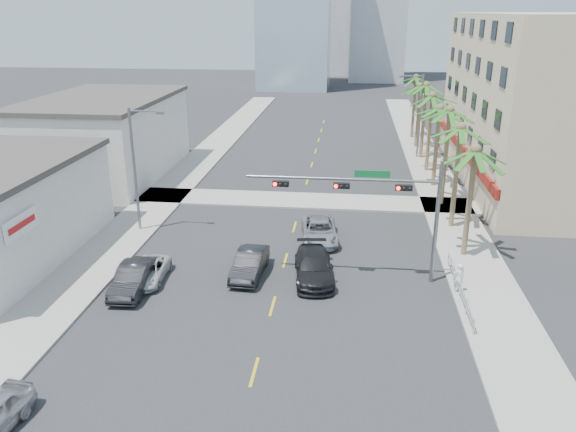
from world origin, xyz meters
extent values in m
plane|color=#262628|center=(0.00, 0.00, 0.00)|extent=(260.00, 260.00, 0.00)
cube|color=gray|center=(12.00, 20.00, 0.07)|extent=(4.00, 120.00, 0.15)
cube|color=gray|center=(-12.00, 20.00, 0.07)|extent=(4.00, 120.00, 0.15)
cube|color=gray|center=(0.00, 22.00, 0.07)|extent=(80.00, 4.00, 0.15)
cube|color=#CDB290|center=(22.00, 30.00, 7.50)|extent=(15.00, 28.00, 15.00)
cube|color=maroon|center=(14.40, 30.00, 3.00)|extent=(0.30, 28.00, 0.80)
cube|color=beige|center=(-19.50, 28.00, 3.60)|extent=(11.00, 18.00, 7.20)
cylinder|color=slate|center=(9.00, 8.00, 3.60)|extent=(0.24, 0.24, 7.20)
cylinder|color=slate|center=(3.50, 8.00, 6.20)|extent=(11.00, 0.16, 0.16)
cube|color=#0C662D|center=(5.20, 8.00, 6.55)|extent=(2.00, 0.05, 0.40)
cube|color=black|center=(7.00, 7.85, 5.85)|extent=(0.95, 0.28, 0.32)
sphere|color=#FF0C05|center=(6.68, 7.69, 5.85)|extent=(0.22, 0.22, 0.22)
cube|color=black|center=(3.50, 7.85, 5.85)|extent=(0.95, 0.28, 0.32)
sphere|color=#FF0C05|center=(3.18, 7.69, 5.85)|extent=(0.22, 0.22, 0.22)
cube|color=black|center=(0.00, 7.85, 5.85)|extent=(0.95, 0.28, 0.32)
sphere|color=#FF0C05|center=(-0.32, 7.69, 5.85)|extent=(0.22, 0.22, 0.22)
cylinder|color=brown|center=(11.60, 12.00, 3.60)|extent=(0.36, 0.36, 7.20)
cylinder|color=brown|center=(11.60, 17.20, 3.78)|extent=(0.36, 0.36, 7.56)
cylinder|color=brown|center=(11.60, 22.40, 3.96)|extent=(0.36, 0.36, 7.92)
cylinder|color=brown|center=(11.60, 27.60, 3.60)|extent=(0.36, 0.36, 7.20)
cylinder|color=brown|center=(11.60, 32.80, 3.78)|extent=(0.36, 0.36, 7.56)
cylinder|color=brown|center=(11.60, 38.00, 3.96)|extent=(0.36, 0.36, 7.92)
cylinder|color=brown|center=(11.60, 43.20, 3.60)|extent=(0.36, 0.36, 7.20)
cylinder|color=brown|center=(11.60, 48.40, 3.78)|extent=(0.36, 0.36, 7.56)
cylinder|color=slate|center=(-11.20, 14.00, 4.50)|extent=(0.20, 0.20, 9.00)
cylinder|color=slate|center=(-10.10, 14.00, 8.80)|extent=(2.20, 0.12, 0.12)
cube|color=slate|center=(-9.00, 14.00, 8.70)|extent=(0.50, 0.25, 0.18)
cylinder|color=slate|center=(11.20, 38.00, 4.50)|extent=(0.20, 0.20, 9.00)
cylinder|color=slate|center=(10.10, 38.00, 8.80)|extent=(2.20, 0.12, 0.12)
cube|color=slate|center=(9.00, 38.00, 8.70)|extent=(0.50, 0.25, 0.18)
cylinder|color=silver|center=(10.30, 6.00, 0.55)|extent=(0.08, 8.00, 0.08)
cylinder|color=silver|center=(10.30, 6.00, 0.90)|extent=(0.08, 8.00, 0.08)
cylinder|color=silver|center=(10.30, 2.00, 0.50)|extent=(0.08, 0.08, 1.00)
cylinder|color=silver|center=(10.30, 4.00, 0.50)|extent=(0.08, 0.08, 1.00)
cylinder|color=silver|center=(10.30, 6.00, 0.50)|extent=(0.08, 0.08, 1.00)
cylinder|color=silver|center=(10.30, 8.00, 0.50)|extent=(0.08, 0.08, 1.00)
cylinder|color=silver|center=(10.30, 10.00, 0.50)|extent=(0.08, 0.08, 1.00)
imported|color=black|center=(-8.20, 4.93, 0.78)|extent=(1.86, 4.80, 1.56)
imported|color=silver|center=(-7.80, 6.27, 0.58)|extent=(2.17, 4.30, 1.17)
imported|color=black|center=(-1.91, 7.63, 0.77)|extent=(1.85, 4.73, 1.53)
imported|color=silver|center=(2.00, 13.62, 0.73)|extent=(3.01, 5.47, 1.45)
imported|color=black|center=(2.00, 7.59, 0.79)|extent=(2.89, 5.70, 1.59)
imported|color=white|center=(10.30, 6.58, 1.02)|extent=(0.70, 0.53, 1.73)
camera|label=1|loc=(3.87, -22.89, 15.29)|focal=35.00mm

